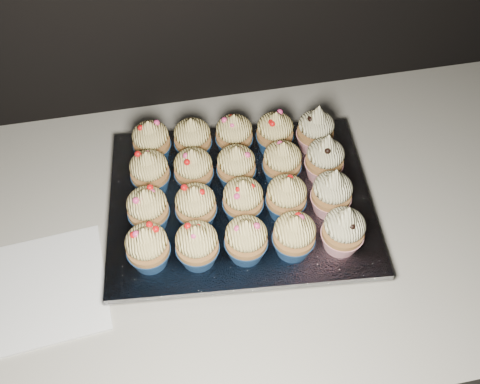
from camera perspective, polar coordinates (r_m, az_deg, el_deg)
The scene contains 25 objects.
cabinet at distance 1.29m, azimuth -9.49°, elevation -16.56°, with size 2.40×0.60×0.86m, color black.
worktop at distance 0.89m, azimuth -13.25°, elevation -5.67°, with size 2.44×0.64×0.04m, color beige.
napkin at distance 0.86m, azimuth -20.28°, elevation -9.68°, with size 0.18×0.18×0.00m, color white.
baking_tray at distance 0.88m, azimuth 0.00°, elevation -1.58°, with size 0.38×0.29×0.02m, color black.
foil_lining at distance 0.86m, azimuth 0.00°, elevation -0.91°, with size 0.42×0.33×0.01m, color silver.
cupcake_0 at distance 0.77m, azimuth -9.83°, elevation -5.81°, with size 0.06×0.06×0.08m.
cupcake_1 at distance 0.76m, azimuth -4.60°, elevation -5.64°, with size 0.06×0.06×0.08m.
cupcake_2 at distance 0.77m, azimuth 0.66°, elevation -5.08°, with size 0.06×0.06×0.08m.
cupcake_3 at distance 0.77m, azimuth 5.79°, elevation -4.63°, with size 0.06×0.06×0.08m.
cupcake_4 at distance 0.79m, azimuth 10.98°, elevation -3.99°, with size 0.06×0.06×0.10m.
cupcake_5 at distance 0.81m, azimuth -9.79°, elevation -1.81°, with size 0.06×0.06×0.08m.
cupcake_6 at distance 0.80m, azimuth -4.74°, elevation -1.50°, with size 0.06×0.06×0.08m.
cupcake_7 at distance 0.81m, azimuth 0.33°, elevation -0.84°, with size 0.06×0.06×0.08m.
cupcake_8 at distance 0.81m, azimuth 4.96°, elevation -0.55°, with size 0.06×0.06×0.08m.
cupcake_9 at distance 0.83m, azimuth 9.76°, elevation -0.09°, with size 0.06×0.06×0.10m.
cupcake_10 at distance 0.86m, azimuth -9.60°, elevation 2.14°, with size 0.06×0.06×0.08m.
cupcake_11 at distance 0.85m, azimuth -4.98°, elevation 2.41°, with size 0.06×0.06×0.08m.
cupcake_12 at distance 0.85m, azimuth -0.41°, elevation 2.75°, with size 0.06×0.06×0.08m.
cupcake_13 at distance 0.86m, azimuth 4.51°, elevation 3.16°, with size 0.06×0.06×0.08m.
cupcake_14 at distance 0.87m, azimuth 9.03°, elevation 3.53°, with size 0.06×0.06×0.10m.
cupcake_15 at distance 0.90m, azimuth -9.43°, elevation 5.35°, with size 0.06×0.06×0.08m.
cupcake_16 at distance 0.90m, azimuth -5.07°, elevation 5.67°, with size 0.06×0.06×0.08m.
cupcake_17 at distance 0.90m, azimuth -0.63°, elevation 6.10°, with size 0.06×0.06×0.08m.
cupcake_18 at distance 0.90m, azimuth 3.74°, elevation 6.34°, with size 0.06×0.06×0.08m.
cupcake_19 at distance 0.91m, azimuth 8.06°, elevation 6.57°, with size 0.06×0.06×0.10m.
Camera 1 is at (0.11, 1.20, 1.61)m, focal length 40.00 mm.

